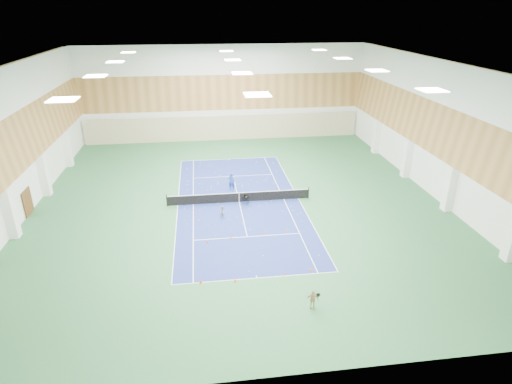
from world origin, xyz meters
TOP-DOWN VIEW (x-y plane):
  - ground at (0.00, 0.00)m, footprint 40.00×40.00m
  - room_shell at (0.00, 0.00)m, footprint 36.00×40.00m
  - wood_cladding at (0.00, 0.00)m, footprint 36.00×40.00m
  - ceiling_light_grid at (0.00, 0.00)m, footprint 21.40×25.40m
  - court_surface at (0.00, 0.00)m, footprint 10.97×23.77m
  - tennis_balls_scatter at (0.00, 0.00)m, footprint 10.57×22.77m
  - tennis_net at (0.00, 0.00)m, footprint 12.80×0.10m
  - back_curtain at (0.00, 19.75)m, footprint 35.40×0.16m
  - door_left_b at (-17.92, 0.00)m, footprint 0.08×1.80m
  - coach at (-0.43, 2.92)m, footprint 0.73×0.58m
  - child_court at (-1.63, -2.91)m, footprint 0.65×0.61m
  - child_apron at (2.83, -15.24)m, footprint 0.75×0.44m
  - ball_cart at (0.51, -0.60)m, footprint 0.65×0.65m
  - cone_svc_a at (-3.05, -6.92)m, footprint 0.20×0.20m
  - cone_svc_b at (-1.26, -6.55)m, footprint 0.19×0.19m
  - cone_svc_c at (1.48, -6.07)m, footprint 0.19×0.19m
  - cone_svc_d at (3.25, -5.82)m, footprint 0.18×0.18m
  - cone_base_a at (-3.63, -11.92)m, footprint 0.22×0.22m
  - cone_base_b at (-1.43, -12.07)m, footprint 0.19×0.19m
  - cone_base_c at (1.81, -11.79)m, footprint 0.18×0.18m
  - cone_base_d at (3.71, -11.53)m, footprint 0.21×0.21m

SIDE VIEW (x-z plane):
  - ground at x=0.00m, z-range 0.00..0.00m
  - court_surface at x=0.00m, z-range 0.00..0.01m
  - tennis_balls_scatter at x=0.00m, z-range 0.01..0.08m
  - cone_base_c at x=1.81m, z-range 0.00..0.19m
  - cone_svc_d at x=3.25m, z-range 0.00..0.20m
  - cone_svc_c at x=1.48m, z-range 0.00..0.20m
  - cone_svc_b at x=-1.26m, z-range 0.00..0.21m
  - cone_base_b at x=-1.43m, z-range 0.00..0.21m
  - cone_svc_a at x=-3.05m, z-range 0.00..0.22m
  - cone_base_d at x=3.71m, z-range 0.00..0.23m
  - cone_base_a at x=-3.63m, z-range 0.00..0.24m
  - ball_cart at x=0.51m, z-range 0.00..0.86m
  - child_court at x=-1.63m, z-range 0.00..1.07m
  - tennis_net at x=0.00m, z-range 0.00..1.10m
  - child_apron at x=2.83m, z-range 0.00..1.20m
  - coach at x=-0.43m, z-range 0.00..1.73m
  - door_left_b at x=-17.92m, z-range 0.00..2.20m
  - back_curtain at x=0.00m, z-range 0.00..3.20m
  - room_shell at x=0.00m, z-range 0.00..12.00m
  - wood_cladding at x=0.00m, z-range 4.00..12.00m
  - ceiling_light_grid at x=0.00m, z-range 11.89..11.95m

